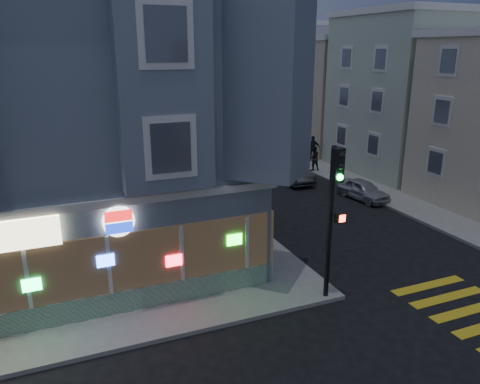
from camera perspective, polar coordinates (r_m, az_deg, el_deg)
ground at (r=14.70m, az=7.22°, el=-18.74°), size 120.00×120.00×0.00m
sidewalk_ne at (r=45.01m, az=18.40°, el=5.36°), size 24.00×42.00×0.15m
corner_building at (r=21.39m, az=-22.25°, el=8.45°), size 14.60×14.60×11.40m
row_house_b at (r=36.82m, az=22.10°, el=10.95°), size 12.00×8.60×10.50m
row_house_c at (r=43.75m, az=13.68°, el=11.50°), size 12.00×8.60×9.00m
row_house_d at (r=51.23m, az=7.71°, el=13.42°), size 12.00×8.60×10.50m
utility_pole at (r=38.93m, az=5.42°, el=11.48°), size 2.20×0.30×9.00m
street_tree_near at (r=44.46m, az=1.95°, el=11.12°), size 3.00×3.00×5.30m
street_tree_far at (r=51.81m, az=-1.80°, el=11.97°), size 3.00×3.00×5.30m
pedestrian_a at (r=33.98m, az=8.97°, el=4.09°), size 0.98×0.83×1.77m
pedestrian_b at (r=36.95m, az=8.89°, el=5.28°), size 1.22×0.77×1.94m
parked_car_a at (r=28.50m, az=14.78°, el=0.28°), size 1.80×3.62×1.19m
parked_car_b at (r=31.54m, az=6.07°, el=2.65°), size 1.66×4.55×1.49m
parked_car_c at (r=36.72m, az=4.33°, el=4.75°), size 2.30×5.19×1.48m
parked_car_d at (r=43.03m, az=0.87°, el=6.52°), size 2.54×4.88×1.31m
traffic_signal at (r=15.78m, az=11.42°, el=-0.78°), size 0.64×0.61×5.43m
fire_hydrant at (r=32.31m, az=12.28°, el=2.44°), size 0.50×0.29×0.86m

